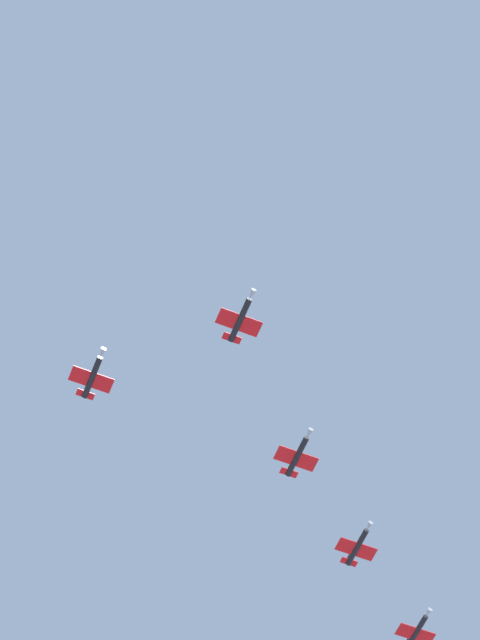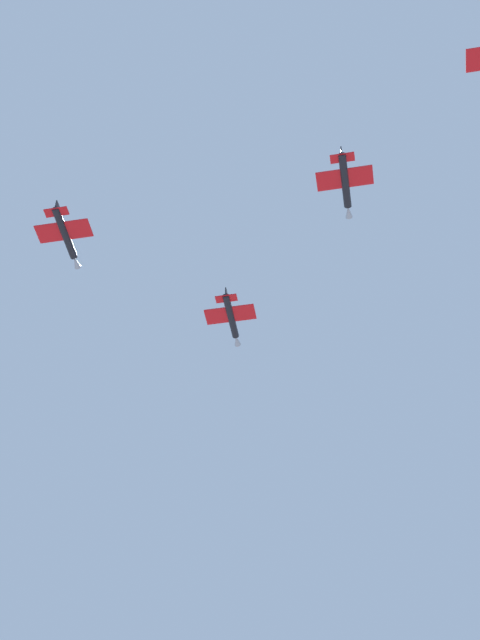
{
  "view_description": "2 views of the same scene",
  "coord_description": "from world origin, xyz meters",
  "px_view_note": "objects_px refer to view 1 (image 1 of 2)",
  "views": [
    {
      "loc": [
        70.66,
        -65.09,
        3.91
      ],
      "look_at": [
        -8.97,
        -10.5,
        187.63
      ],
      "focal_mm": 69.94,
      "sensor_mm": 36.0,
      "label": 1
    },
    {
      "loc": [
        -104.22,
        -7.6,
        88.41
      ],
      "look_at": [
        -5.14,
        -12.06,
        190.88
      ],
      "focal_mm": 51.64,
      "sensor_mm": 36.0,
      "label": 2
    }
  ],
  "objects_px": {
    "jet_center_rear": "(417,631)",
    "jet_port_outer": "(358,546)",
    "jet_lead": "(241,319)",
    "jet_port_inner": "(298,455)",
    "jet_starboard_inner": "(93,376)"
  },
  "relations": [
    {
      "from": "jet_starboard_inner",
      "to": "jet_center_rear",
      "type": "xyz_separation_m",
      "value": [
        -13.31,
        81.42,
        -0.21
      ]
    },
    {
      "from": "jet_port_inner",
      "to": "jet_starboard_inner",
      "type": "bearing_deg",
      "value": -0.0
    },
    {
      "from": "jet_port_outer",
      "to": "jet_center_rear",
      "type": "height_order",
      "value": "jet_port_outer"
    },
    {
      "from": "jet_starboard_inner",
      "to": "jet_port_outer",
      "type": "distance_m",
      "value": 59.7
    },
    {
      "from": "jet_center_rear",
      "to": "jet_lead",
      "type": "bearing_deg",
      "value": 41.64
    },
    {
      "from": "jet_lead",
      "to": "jet_center_rear",
      "type": "bearing_deg",
      "value": -138.36
    },
    {
      "from": "jet_port_inner",
      "to": "jet_center_rear",
      "type": "distance_m",
      "value": 49.06
    },
    {
      "from": "jet_lead",
      "to": "jet_port_inner",
      "type": "distance_m",
      "value": 28.18
    },
    {
      "from": "jet_starboard_inner",
      "to": "jet_port_outer",
      "type": "relative_size",
      "value": 1.0
    },
    {
      "from": "jet_center_rear",
      "to": "jet_port_outer",
      "type": "bearing_deg",
      "value": 36.95
    },
    {
      "from": "jet_starboard_inner",
      "to": "jet_port_inner",
      "type": "bearing_deg",
      "value": 180.0
    },
    {
      "from": "jet_lead",
      "to": "jet_starboard_inner",
      "type": "height_order",
      "value": "jet_starboard_inner"
    },
    {
      "from": "jet_port_outer",
      "to": "jet_center_rear",
      "type": "bearing_deg",
      "value": -143.05
    },
    {
      "from": "jet_lead",
      "to": "jet_center_rear",
      "type": "distance_m",
      "value": 76.93
    },
    {
      "from": "jet_lead",
      "to": "jet_port_outer",
      "type": "xyz_separation_m",
      "value": [
        -27.59,
        45.32,
        1.28
      ]
    }
  ]
}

